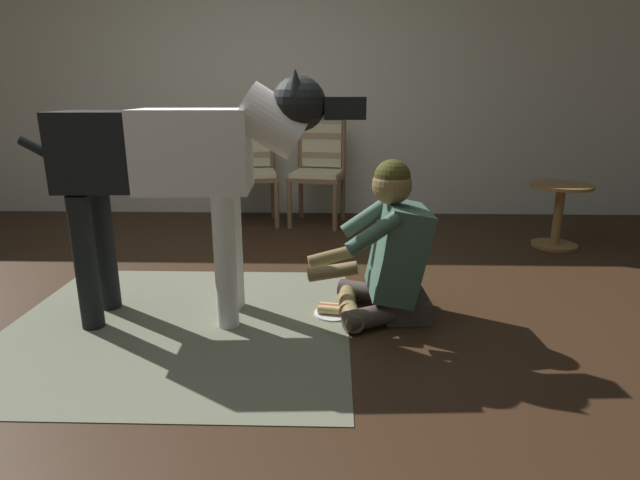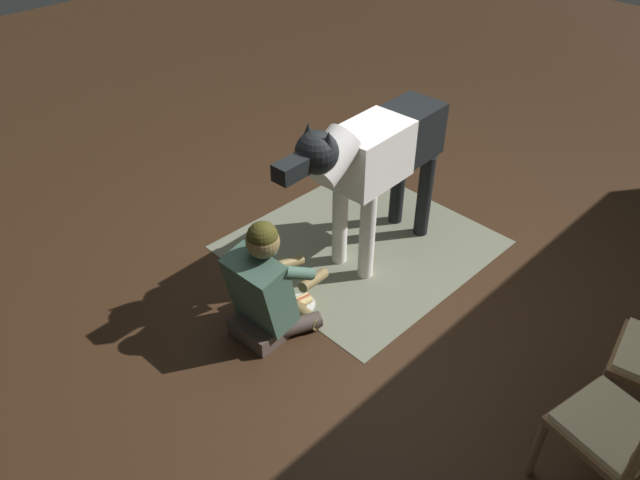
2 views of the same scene
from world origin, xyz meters
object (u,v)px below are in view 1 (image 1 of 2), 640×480
large_dog (183,160)px  round_side_table (559,209)px  dining_chair_right_of_pair (319,165)px  person_sitting_on_floor (389,254)px  dining_chair_left_of_pair (251,165)px  hot_dog_on_plate (333,310)px

large_dog → round_side_table: size_ratio=3.44×
dining_chair_right_of_pair → large_dog: (-0.63, -2.16, 0.32)m
dining_chair_right_of_pair → large_dog: large_dog is taller
person_sitting_on_floor → round_side_table: 2.00m
round_side_table → large_dog: bearing=-151.1°
dining_chair_left_of_pair → person_sitting_on_floor: (1.07, -2.11, -0.19)m
dining_chair_right_of_pair → hot_dog_on_plate: dining_chair_right_of_pair is taller
dining_chair_right_of_pair → large_dog: bearing=-106.3°
dining_chair_left_of_pair → round_side_table: size_ratio=1.94×
person_sitting_on_floor → round_side_table: size_ratio=1.71×
dining_chair_right_of_pair → round_side_table: (1.91, -0.76, -0.24)m
dining_chair_left_of_pair → hot_dog_on_plate: dining_chair_left_of_pair is taller
large_dog → round_side_table: (2.54, 1.40, -0.56)m
dining_chair_left_of_pair → person_sitting_on_floor: dining_chair_left_of_pair is taller
round_side_table → hot_dog_on_plate: bearing=-142.4°
dining_chair_right_of_pair → round_side_table: dining_chair_right_of_pair is taller
person_sitting_on_floor → large_dog: 1.18m
person_sitting_on_floor → round_side_table: bearing=42.4°
large_dog → dining_chair_right_of_pair: bearing=73.7°
large_dog → round_side_table: bearing=28.9°
dining_chair_right_of_pair → person_sitting_on_floor: size_ratio=1.14×
dining_chair_left_of_pair → large_dog: size_ratio=0.56×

